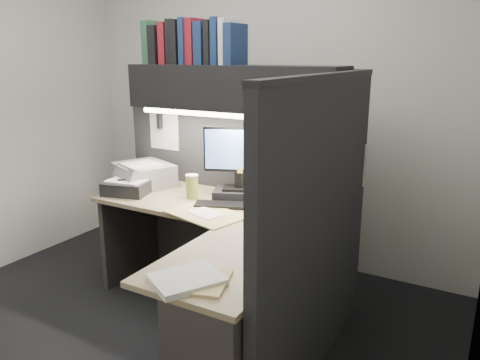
# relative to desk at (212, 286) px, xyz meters

# --- Properties ---
(floor) EXTENTS (3.50, 3.50, 0.00)m
(floor) POSITION_rel_desk_xyz_m (-0.43, 0.00, -0.44)
(floor) COLOR black
(floor) RESTS_ON ground
(wall_back) EXTENTS (3.50, 0.04, 2.70)m
(wall_back) POSITION_rel_desk_xyz_m (-0.43, 1.50, 0.91)
(wall_back) COLOR silver
(wall_back) RESTS_ON floor
(partition_back) EXTENTS (1.90, 0.06, 1.60)m
(partition_back) POSITION_rel_desk_xyz_m (-0.40, 0.93, 0.36)
(partition_back) COLOR black
(partition_back) RESTS_ON floor
(partition_right) EXTENTS (0.06, 1.50, 1.60)m
(partition_right) POSITION_rel_desk_xyz_m (0.55, 0.18, 0.36)
(partition_right) COLOR black
(partition_right) RESTS_ON floor
(desk) EXTENTS (1.70, 1.53, 0.73)m
(desk) POSITION_rel_desk_xyz_m (0.00, 0.00, 0.00)
(desk) COLOR #94845E
(desk) RESTS_ON floor
(overhead_shelf) EXTENTS (1.55, 0.34, 0.30)m
(overhead_shelf) POSITION_rel_desk_xyz_m (-0.30, 0.75, 1.06)
(overhead_shelf) COLOR black
(overhead_shelf) RESTS_ON partition_back
(task_light_tube) EXTENTS (1.32, 0.04, 0.04)m
(task_light_tube) POSITION_rel_desk_xyz_m (-0.30, 0.61, 0.89)
(task_light_tube) COLOR white
(task_light_tube) RESTS_ON overhead_shelf
(monitor) EXTENTS (0.45, 0.32, 0.51)m
(monitor) POSITION_rel_desk_xyz_m (-0.24, 0.72, 0.49)
(monitor) COLOR black
(monitor) RESTS_ON desk
(keyboard) EXTENTS (0.43, 0.28, 0.02)m
(keyboard) POSITION_rel_desk_xyz_m (-0.23, 0.53, 0.30)
(keyboard) COLOR black
(keyboard) RESTS_ON desk
(mousepad) EXTENTS (0.27, 0.26, 0.00)m
(mousepad) POSITION_rel_desk_xyz_m (0.24, 0.48, 0.29)
(mousepad) COLOR navy
(mousepad) RESTS_ON desk
(mouse) EXTENTS (0.10, 0.13, 0.04)m
(mouse) POSITION_rel_desk_xyz_m (0.25, 0.47, 0.31)
(mouse) COLOR black
(mouse) RESTS_ON mousepad
(telephone) EXTENTS (0.24, 0.25, 0.10)m
(telephone) POSITION_rel_desk_xyz_m (0.30, 0.70, 0.34)
(telephone) COLOR beige
(telephone) RESTS_ON desk
(coffee_cup) EXTENTS (0.10, 0.10, 0.16)m
(coffee_cup) POSITION_rel_desk_xyz_m (-0.53, 0.57, 0.37)
(coffee_cup) COLOR #9DAF46
(coffee_cup) RESTS_ON desk
(printer) EXTENTS (0.53, 0.50, 0.17)m
(printer) POSITION_rel_desk_xyz_m (-1.06, 0.67, 0.37)
(printer) COLOR gray
(printer) RESTS_ON desk
(notebook_stack) EXTENTS (0.37, 0.33, 0.09)m
(notebook_stack) POSITION_rel_desk_xyz_m (-1.01, 0.43, 0.33)
(notebook_stack) COLOR black
(notebook_stack) RESTS_ON desk
(open_folder) EXTENTS (0.56, 0.43, 0.01)m
(open_folder) POSITION_rel_desk_xyz_m (-0.25, 0.32, 0.29)
(open_folder) COLOR tan
(open_folder) RESTS_ON desk
(paper_stack_a) EXTENTS (0.34, 0.32, 0.05)m
(paper_stack_a) POSITION_rel_desk_xyz_m (0.38, 0.04, 0.31)
(paper_stack_a) COLOR white
(paper_stack_a) RESTS_ON desk
(paper_stack_b) EXTENTS (0.36, 0.38, 0.03)m
(paper_stack_b) POSITION_rel_desk_xyz_m (0.19, -0.49, 0.30)
(paper_stack_b) COLOR white
(paper_stack_b) RESTS_ON desk
(manila_stack) EXTENTS (0.27, 0.31, 0.01)m
(manila_stack) POSITION_rel_desk_xyz_m (0.26, -0.45, 0.29)
(manila_stack) COLOR tan
(manila_stack) RESTS_ON desk
(binder_row) EXTENTS (0.77, 0.25, 0.31)m
(binder_row) POSITION_rel_desk_xyz_m (-0.62, 0.76, 1.35)
(binder_row) COLOR #285038
(binder_row) RESTS_ON overhead_shelf
(pinned_papers) EXTENTS (1.76, 1.31, 0.51)m
(pinned_papers) POSITION_rel_desk_xyz_m (-0.00, 0.56, 0.61)
(pinned_papers) COLOR white
(pinned_papers) RESTS_ON partition_back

